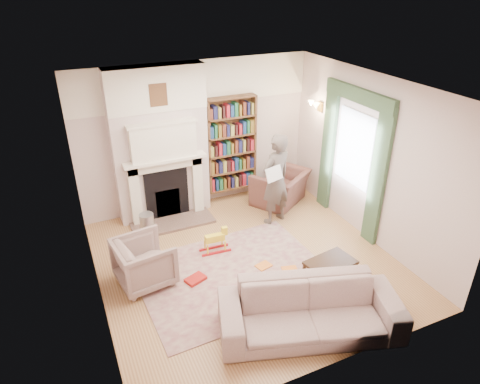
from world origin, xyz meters
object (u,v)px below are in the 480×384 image
paraffin_heater (148,228)px  rocking_horse (215,240)px  sofa (310,311)px  armchair_left (144,262)px  coffee_table (329,274)px  armchair_reading (280,187)px  man_reading (276,180)px  bookcase (231,144)px

paraffin_heater → rocking_horse: bearing=-38.4°
sofa → rocking_horse: 2.20m
armchair_left → coffee_table: armchair_left is taller
armchair_reading → armchair_left: armchair_left is taller
sofa → paraffin_heater: (-1.41, 2.88, -0.06)m
man_reading → paraffin_heater: bearing=-23.5°
armchair_left → man_reading: man_reading is taller
coffee_table → man_reading: bearing=76.5°
man_reading → coffee_table: (-0.16, -1.99, -0.63)m
bookcase → coffee_table: size_ratio=2.64×
armchair_left → paraffin_heater: (0.29, 1.04, -0.09)m
sofa → rocking_horse: bearing=120.1°
man_reading → armchair_left: bearing=-0.4°
man_reading → coffee_table: man_reading is taller
paraffin_heater → man_reading: bearing=-6.6°
armchair_left → rocking_horse: armchair_left is taller
armchair_reading → paraffin_heater: bearing=-25.6°
armchair_reading → man_reading: size_ratio=0.60×
armchair_reading → sofa: 3.49m
armchair_left → sofa: (1.69, -1.85, -0.03)m
armchair_reading → man_reading: bearing=20.6°
man_reading → paraffin_heater: 2.39m
coffee_table → armchair_reading: bearing=67.8°
bookcase → rocking_horse: bearing=-121.4°
bookcase → armchair_left: bookcase is taller
coffee_table → rocking_horse: size_ratio=1.39×
armchair_left → sofa: bearing=-145.9°
man_reading → rocking_horse: bearing=2.2°
coffee_table → armchair_left: bearing=144.5°
armchair_left → man_reading: bearing=-81.8°
armchair_reading → bookcase: bearing=-67.8°
coffee_table → paraffin_heater: (-2.15, 2.25, 0.05)m
armchair_left → armchair_reading: bearing=-74.1°
man_reading → rocking_horse: (-1.37, -0.48, -0.63)m
armchair_reading → paraffin_heater: armchair_reading is taller
armchair_reading → rocking_horse: size_ratio=2.04×
sofa → rocking_horse: size_ratio=4.57×
armchair_left → rocking_horse: (1.22, 0.29, -0.14)m
bookcase → armchair_left: bearing=-138.9°
armchair_left → paraffin_heater: armchair_left is taller
armchair_left → rocking_horse: bearing=-84.8°
armchair_reading → coffee_table: armchair_reading is taller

